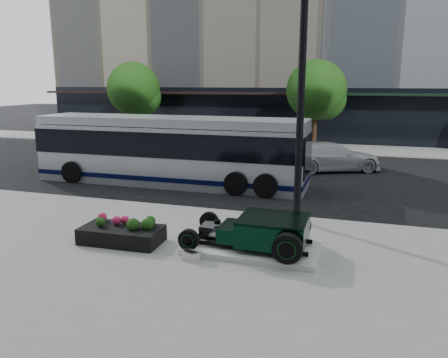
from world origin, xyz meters
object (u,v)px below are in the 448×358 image
(lamppost, at_px, (300,112))
(hot_rod, at_px, (265,231))
(transit_bus, at_px, (170,150))
(flower_planter, at_px, (122,233))
(white_sedan, at_px, (332,157))

(lamppost, bearing_deg, hot_rod, -98.70)
(transit_bus, bearing_deg, flower_planter, -75.87)
(transit_bus, bearing_deg, hot_rod, -50.74)
(hot_rod, relative_size, flower_planter, 1.44)
(flower_planter, height_order, transit_bus, transit_bus)
(flower_planter, distance_m, white_sedan, 13.35)
(lamppost, height_order, transit_bus, lamppost)
(hot_rod, distance_m, flower_planter, 3.92)
(flower_planter, bearing_deg, transit_bus, 104.13)
(flower_planter, bearing_deg, white_sedan, 69.01)
(hot_rod, relative_size, white_sedan, 0.65)
(hot_rod, xyz_separation_m, lamppost, (0.43, 2.79, 2.84))
(flower_planter, xyz_separation_m, transit_bus, (-1.89, 7.53, 1.11))
(transit_bus, xyz_separation_m, white_sedan, (6.68, 4.93, -0.77))
(flower_planter, relative_size, white_sedan, 0.45)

